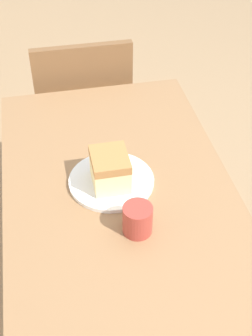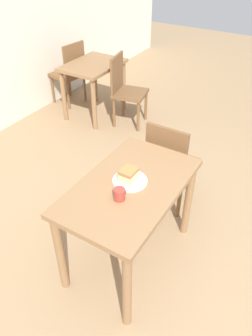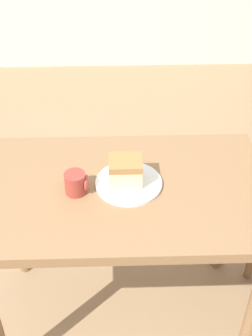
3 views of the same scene
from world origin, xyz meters
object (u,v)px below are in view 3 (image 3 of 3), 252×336
dining_table_near (122,213)px  plate (129,183)px  cake_slice (125,171)px  coffee_mug (76,183)px

dining_table_near → plate: plate is taller
cake_slice → coffee_mug: bearing=-167.6°
plate → coffee_mug: 0.19m
plate → cake_slice: cake_slice is taller
plate → coffee_mug: coffee_mug is taller
plate → cake_slice: bearing=158.8°
coffee_mug → dining_table_near: bearing=5.9°
plate → coffee_mug: size_ratio=2.93×
cake_slice → coffee_mug: size_ratio=1.42×
dining_table_near → coffee_mug: size_ratio=12.91×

